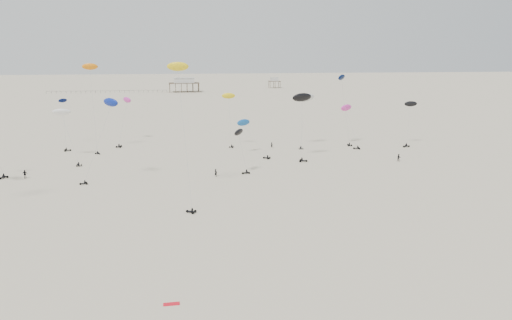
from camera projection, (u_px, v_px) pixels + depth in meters
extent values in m
plane|color=beige|center=(214.00, 120.00, 205.52)|extent=(900.00, 900.00, 0.00)
cube|color=brown|center=(184.00, 83.00, 347.55)|extent=(21.00, 13.00, 0.30)
cube|color=silver|center=(184.00, 81.00, 347.18)|extent=(14.00, 8.40, 3.20)
cube|color=#B2B2AD|center=(184.00, 78.00, 346.81)|extent=(15.00, 9.00, 0.30)
cube|color=brown|center=(274.00, 81.00, 387.26)|extent=(9.00, 7.00, 0.30)
cube|color=silver|center=(274.00, 79.00, 386.98)|extent=(5.60, 4.20, 2.40)
cube|color=#B2B2AD|center=(274.00, 78.00, 386.69)|extent=(6.00, 4.50, 0.30)
cube|color=black|center=(108.00, 91.00, 340.73)|extent=(80.00, 0.10, 0.10)
cylinder|color=gray|center=(345.00, 112.00, 146.64)|extent=(0.03, 0.03, 18.89)
ellipsoid|color=#041139|center=(342.00, 77.00, 144.99)|extent=(4.02, 4.41, 2.10)
cylinder|color=gray|center=(408.00, 125.00, 147.93)|extent=(0.03, 0.03, 12.27)
ellipsoid|color=black|center=(411.00, 104.00, 149.38)|extent=(4.02, 1.78, 1.93)
cylinder|color=gray|center=(230.00, 122.00, 145.30)|extent=(0.03, 0.03, 13.82)
ellipsoid|color=yellow|center=(228.00, 96.00, 144.99)|extent=(3.98, 1.58, 1.88)
cylinder|color=gray|center=(94.00, 110.00, 136.91)|extent=(0.03, 0.03, 23.07)
ellipsoid|color=orange|center=(90.00, 67.00, 137.49)|extent=(4.41, 1.91, 2.15)
cylinder|color=gray|center=(70.00, 138.00, 126.34)|extent=(0.03, 0.03, 17.08)
ellipsoid|color=white|center=(62.00, 112.00, 130.58)|extent=(4.94, 2.50, 2.38)
cylinder|color=gray|center=(351.00, 128.00, 146.39)|extent=(0.03, 0.03, 13.00)
ellipsoid|color=#F138B8|center=(346.00, 108.00, 149.48)|extent=(4.89, 3.95, 2.31)
cylinder|color=gray|center=(184.00, 136.00, 90.88)|extent=(0.03, 0.03, 27.55)
ellipsoid|color=yellow|center=(178.00, 66.00, 95.26)|extent=(4.34, 2.15, 2.07)
cylinder|color=gray|center=(65.00, 125.00, 144.69)|extent=(0.03, 0.03, 17.32)
ellipsoid|color=#050F3E|center=(63.00, 100.00, 149.02)|extent=(2.84, 2.70, 1.41)
cylinder|color=gray|center=(242.00, 153.00, 113.73)|extent=(0.03, 0.03, 8.36)
ellipsoid|color=black|center=(239.00, 132.00, 113.09)|extent=(3.48, 4.20, 1.95)
cylinder|color=gray|center=(98.00, 143.00, 105.89)|extent=(0.03, 0.03, 17.04)
ellipsoid|color=#0B2094|center=(111.00, 102.00, 106.63)|extent=(4.35, 4.26, 2.20)
cylinder|color=gray|center=(302.00, 130.00, 127.81)|extent=(0.03, 0.03, 15.08)
ellipsoid|color=black|center=(302.00, 97.00, 128.76)|extent=(6.26, 4.30, 2.88)
cylinder|color=gray|center=(303.00, 124.00, 145.22)|extent=(0.03, 0.03, 14.16)
ellipsoid|color=silver|center=(305.00, 97.00, 146.86)|extent=(6.55, 3.95, 3.07)
cylinder|color=gray|center=(123.00, 123.00, 151.12)|extent=(0.03, 0.03, 17.50)
ellipsoid|color=#D732AD|center=(127.00, 100.00, 156.39)|extent=(3.68, 4.34, 2.08)
cylinder|color=gray|center=(255.00, 140.00, 133.30)|extent=(0.03, 0.03, 12.28)
ellipsoid|color=#1658A7|center=(243.00, 122.00, 136.25)|extent=(4.40, 3.35, 2.05)
imported|color=black|center=(216.00, 176.00, 111.83)|extent=(0.91, 0.90, 2.08)
imported|color=black|center=(399.00, 161.00, 127.29)|extent=(1.19, 0.84, 2.22)
imported|color=black|center=(25.00, 178.00, 110.28)|extent=(1.32, 0.74, 2.21)
imported|color=black|center=(272.00, 148.00, 145.15)|extent=(0.87, 0.85, 1.98)
cube|color=red|center=(171.00, 304.00, 55.18)|extent=(1.82, 0.75, 0.07)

